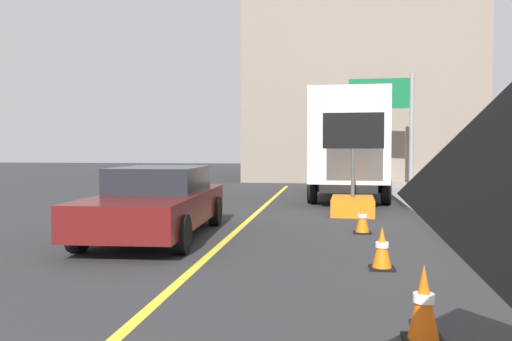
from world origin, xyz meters
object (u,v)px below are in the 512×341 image
box_truck (350,144)px  traffic_cone_near_sign (424,304)px  highway_guide_sign (393,110)px  traffic_cone_far_lane (362,218)px  traffic_cone_mid_lane (382,248)px  arrow_board_trailer (353,196)px  pickup_car (158,202)px

box_truck → traffic_cone_near_sign: bearing=-89.4°
highway_guide_sign → box_truck: bearing=-112.9°
traffic_cone_far_lane → traffic_cone_mid_lane: bearing=-88.6°
arrow_board_trailer → traffic_cone_far_lane: (0.06, -3.17, -0.17)m
arrow_board_trailer → pickup_car: (-4.00, -4.12, 0.22)m
traffic_cone_mid_lane → traffic_cone_far_lane: bearing=91.4°
traffic_cone_near_sign → traffic_cone_mid_lane: bearing=91.7°
pickup_car → traffic_cone_far_lane: pickup_car is taller
arrow_board_trailer → traffic_cone_near_sign: size_ratio=3.80×
box_truck → highway_guide_sign: size_ratio=1.48×
box_truck → traffic_cone_far_lane: (-0.02, -7.67, -1.60)m
box_truck → traffic_cone_far_lane: size_ratio=11.68×
pickup_car → traffic_cone_near_sign: (4.23, -5.16, -0.35)m
arrow_board_trailer → traffic_cone_far_lane: bearing=-88.9°
traffic_cone_far_lane → pickup_car: bearing=-166.8°
traffic_cone_near_sign → traffic_cone_far_lane: traffic_cone_near_sign is taller
box_truck → pickup_car: size_ratio=1.47×
pickup_car → highway_guide_sign: 15.05m
traffic_cone_mid_lane → highway_guide_sign: bearing=82.8°
box_truck → pickup_car: bearing=-115.3°
traffic_cone_near_sign → traffic_cone_mid_lane: traffic_cone_near_sign is taller
traffic_cone_far_lane → arrow_board_trailer: bearing=91.1°
arrow_board_trailer → pickup_car: size_ratio=0.54×
traffic_cone_near_sign → traffic_cone_mid_lane: 2.88m
highway_guide_sign → traffic_cone_far_lane: 13.06m
traffic_cone_near_sign → traffic_cone_far_lane: 6.12m
traffic_cone_mid_lane → pickup_car: bearing=151.1°
traffic_cone_near_sign → traffic_cone_mid_lane: size_ratio=1.14×
arrow_board_trailer → box_truck: box_truck is taller
arrow_board_trailer → traffic_cone_mid_lane: bearing=-88.7°
arrow_board_trailer → traffic_cone_far_lane: size_ratio=4.26×
pickup_car → highway_guide_sign: highway_guide_sign is taller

